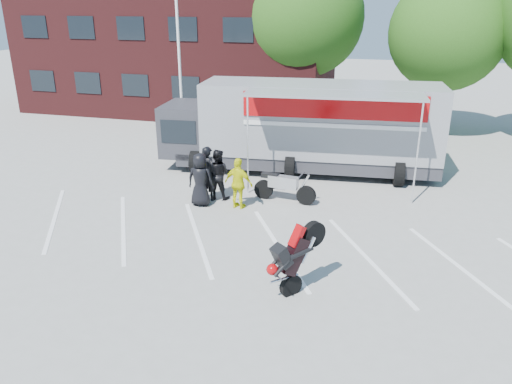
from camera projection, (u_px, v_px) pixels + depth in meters
The scene contains 13 objects.
ground at pixel (262, 262), 12.96m from camera, with size 100.00×100.00×0.00m, color #989893.
parking_bay_lines at pixel (271, 245), 13.86m from camera, with size 18.00×5.00×0.01m, color white.
office_building at pixel (180, 51), 30.40m from camera, with size 18.00×8.00×7.00m, color #471617.
flagpole at pixel (183, 33), 21.71m from camera, with size 1.61×0.12×8.00m.
tree_left at pixel (305, 17), 25.86m from camera, with size 6.12×6.12×8.64m.
tree_mid at pixel (447, 33), 23.42m from camera, with size 5.44×5.44×7.68m.
transporter_truck at pixel (305, 171), 19.91m from camera, with size 10.96×5.28×3.49m, color gray, non-canonical shape.
parked_motorcycle at pixel (284, 201), 16.91m from camera, with size 0.74×2.21×1.16m, color #B0B0B5, non-canonical shape.
stunt_bike_rider at pixel (309, 287), 11.86m from camera, with size 0.75×1.59×1.87m, color black, non-canonical shape.
spectator_leather_a at pixel (200, 180), 16.31m from camera, with size 0.87×0.57×1.78m, color black.
spectator_leather_b at pixel (208, 173), 16.81m from camera, with size 0.68×0.45×1.86m, color black.
spectator_leather_c at pixel (218, 174), 16.91m from camera, with size 0.84×0.65×1.73m, color black.
spectator_hivis at pixel (239, 184), 16.09m from camera, with size 0.99×0.41×1.70m, color #DEE20B.
Camera 1 is at (2.92, -11.06, 6.36)m, focal length 35.00 mm.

